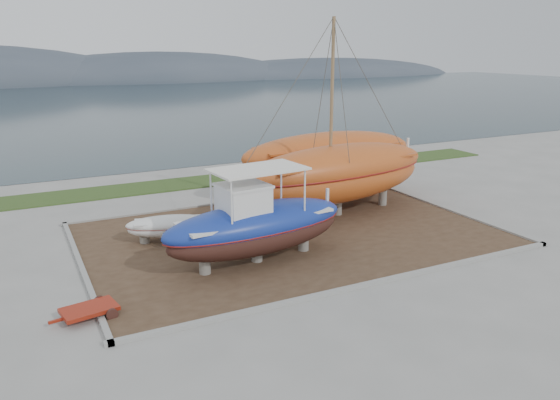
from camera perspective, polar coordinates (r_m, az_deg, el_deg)
name	(u,v)px	position (r m, az deg, el deg)	size (l,w,h in m)	color
ground	(338,265)	(21.76, 6.12, -6.81)	(140.00, 140.00, 0.00)	gray
dirt_patch	(291,235)	(24.97, 1.17, -3.63)	(18.00, 12.00, 0.06)	#422D1E
curb_frame	(291,234)	(24.95, 1.17, -3.53)	(18.60, 12.60, 0.15)	gray
grass_strip	(207,181)	(35.13, -7.62, 2.01)	(44.00, 3.00, 0.08)	#284219
sea	(86,104)	(87.90, -19.62, 9.46)	(260.00, 100.00, 0.04)	#17292F
mountain_ridge	(53,82)	(142.48, -22.64, 11.27)	(200.00, 36.00, 20.00)	#333D49
blue_caique	(256,216)	(21.28, -2.49, -1.67)	(7.84, 2.45, 3.78)	navy
white_dinghy	(169,229)	(24.42, -11.51, -2.96)	(3.68, 1.38, 1.11)	white
orange_sailboat	(340,120)	(26.95, 6.30, 8.28)	(10.89, 3.21, 9.58)	#B34D1B
orange_bare_hull	(329,165)	(31.15, 5.12, 3.68)	(10.78, 3.23, 3.53)	#B34D1B
red_trailer	(90,312)	(18.69, -19.28, -11.03)	(2.51, 1.25, 0.36)	maroon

